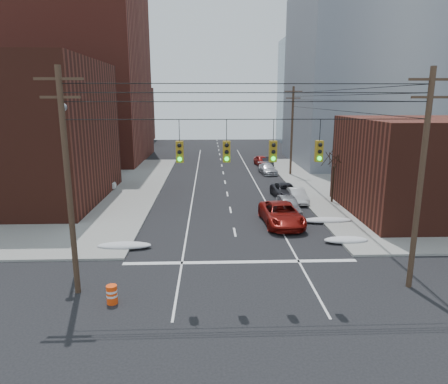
{
  "coord_description": "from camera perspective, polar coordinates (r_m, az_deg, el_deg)",
  "views": [
    {
      "loc": [
        -1.82,
        -15.71,
        9.53
      ],
      "look_at": [
        -0.78,
        12.14,
        3.0
      ],
      "focal_mm": 32.0,
      "sensor_mm": 36.0,
      "label": 1
    }
  ],
  "objects": [
    {
      "name": "parked_car_f",
      "position": [
        58.49,
        5.99,
        4.4
      ],
      "size": [
        1.86,
        4.15,
        1.32
      ],
      "primitive_type": "imported",
      "rotation": [
        0.0,
        0.0,
        0.12
      ],
      "color": "black",
      "rests_on": "ground"
    },
    {
      "name": "red_pickup",
      "position": [
        31.18,
        8.21,
        -3.14
      ],
      "size": [
        3.09,
        6.15,
        1.67
      ],
      "primitive_type": "imported",
      "rotation": [
        0.0,
        0.0,
        0.05
      ],
      "color": "maroon",
      "rests_on": "ground"
    },
    {
      "name": "building_office",
      "position": [
        64.36,
        20.32,
        15.05
      ],
      "size": [
        22.0,
        20.0,
        25.0
      ],
      "primitive_type": "cube",
      "color": "gray",
      "rests_on": "ground"
    },
    {
      "name": "ground",
      "position": [
        18.47,
        4.02,
        -17.92
      ],
      "size": [
        160.0,
        160.0,
        0.0
      ],
      "primitive_type": "plane",
      "color": "black",
      "rests_on": "ground"
    },
    {
      "name": "bare_tree",
      "position": [
        38.18,
        15.3,
        1.83
      ],
      "size": [
        2.09,
        2.2,
        4.93
      ],
      "color": "black",
      "rests_on": "ground"
    },
    {
      "name": "parked_car_e",
      "position": [
        58.47,
        5.42,
        4.47
      ],
      "size": [
        2.23,
        4.44,
        1.45
      ],
      "primitive_type": "imported",
      "rotation": [
        0.0,
        0.0,
        0.13
      ],
      "color": "maroon",
      "rests_on": "ground"
    },
    {
      "name": "utility_pole_far",
      "position": [
        50.91,
        9.69,
        8.79
      ],
      "size": [
        2.2,
        0.28,
        11.0
      ],
      "color": "#473323",
      "rests_on": "ground"
    },
    {
      "name": "parked_car_a",
      "position": [
        33.97,
        9.18,
        -1.89
      ],
      "size": [
        2.01,
        4.7,
        1.58
      ],
      "primitive_type": "imported",
      "rotation": [
        0.0,
        0.0,
        -0.03
      ],
      "color": "#A5A5AA",
      "rests_on": "ground"
    },
    {
      "name": "utility_pole_left",
      "position": [
        20.22,
        -21.4,
        1.59
      ],
      "size": [
        2.2,
        0.28,
        11.0
      ],
      "color": "#473323",
      "rests_on": "ground"
    },
    {
      "name": "street_light",
      "position": [
        23.38,
        -21.3,
        2.45
      ],
      "size": [
        0.44,
        0.44,
        9.32
      ],
      "color": "gray",
      "rests_on": "ground"
    },
    {
      "name": "lot_car_b",
      "position": [
        47.95,
        -18.75,
        2.08
      ],
      "size": [
        5.41,
        2.97,
        1.44
      ],
      "primitive_type": "imported",
      "rotation": [
        0.0,
        0.0,
        1.69
      ],
      "color": "#A7A7AB",
      "rests_on": "sidewalk_nw"
    },
    {
      "name": "lot_car_a",
      "position": [
        44.08,
        -17.59,
        1.09
      ],
      "size": [
        3.86,
        1.82,
        1.22
      ],
      "primitive_type": "imported",
      "rotation": [
        0.0,
        0.0,
        1.72
      ],
      "color": "silver",
      "rests_on": "sidewalk_nw"
    },
    {
      "name": "snow_nw",
      "position": [
        27.0,
        -14.05,
        -7.42
      ],
      "size": [
        3.5,
        1.08,
        0.42
      ],
      "primitive_type": "ellipsoid",
      "color": "silver",
      "rests_on": "ground"
    },
    {
      "name": "utility_pole_right",
      "position": [
        21.69,
        26.32,
        1.86
      ],
      "size": [
        2.2,
        0.28,
        11.0
      ],
      "color": "#473323",
      "rests_on": "ground"
    },
    {
      "name": "snow_east_far",
      "position": [
        32.48,
        14.49,
        -3.92
      ],
      "size": [
        4.0,
        1.08,
        0.42
      ],
      "primitive_type": "ellipsoid",
      "color": "silver",
      "rests_on": "ground"
    },
    {
      "name": "building_glass",
      "position": [
        89.53,
        15.07,
        13.7
      ],
      "size": [
        20.0,
        18.0,
        22.0
      ],
      "primitive_type": "cube",
      "color": "gray",
      "rests_on": "ground"
    },
    {
      "name": "parked_car_b",
      "position": [
        38.04,
        10.41,
        -0.52
      ],
      "size": [
        1.51,
        4.03,
        1.32
      ],
      "primitive_type": "imported",
      "rotation": [
        0.0,
        0.0,
        0.03
      ],
      "color": "silver",
      "rests_on": "ground"
    },
    {
      "name": "parked_car_d",
      "position": [
        52.13,
        6.23,
        3.31
      ],
      "size": [
        2.32,
        4.69,
        1.31
      ],
      "primitive_type": "imported",
      "rotation": [
        0.0,
        0.0,
        0.11
      ],
      "color": "#BBBBC0",
      "rests_on": "ground"
    },
    {
      "name": "building_brick_far",
      "position": [
        92.98,
        -17.5,
        10.42
      ],
      "size": [
        22.0,
        18.0,
        12.0
      ],
      "primitive_type": "cube",
      "color": "#4C2016",
      "rests_on": "ground"
    },
    {
      "name": "building_brick_tall",
      "position": [
        67.69,
        -22.26,
        16.89
      ],
      "size": [
        24.0,
        20.0,
        30.0
      ],
      "primitive_type": "cube",
      "color": "maroon",
      "rests_on": "ground"
    },
    {
      "name": "parked_car_c",
      "position": [
        39.6,
        8.8,
        0.14
      ],
      "size": [
        2.59,
        5.11,
        1.39
      ],
      "primitive_type": "imported",
      "rotation": [
        0.0,
        0.0,
        0.06
      ],
      "color": "black",
      "rests_on": "ground"
    },
    {
      "name": "construction_barrel",
      "position": [
        20.28,
        -15.72,
        -13.88
      ],
      "size": [
        0.6,
        0.6,
        0.92
      ],
      "rotation": [
        0.0,
        0.0,
        0.16
      ],
      "color": "#FB430D",
      "rests_on": "ground"
    },
    {
      "name": "lot_car_d",
      "position": [
        50.41,
        -22.38,
        2.18
      ],
      "size": [
        3.92,
        2.65,
        1.24
      ],
      "primitive_type": "imported",
      "rotation": [
        0.0,
        0.0,
        1.21
      ],
      "color": "#A4A4A8",
      "rests_on": "sidewalk_nw"
    },
    {
      "name": "snow_ne",
      "position": [
        28.42,
        17.04,
        -6.56
      ],
      "size": [
        3.0,
        1.08,
        0.42
      ],
      "primitive_type": "ellipsoid",
      "color": "silver",
      "rests_on": "ground"
    },
    {
      "name": "traffic_signals",
      "position": [
        18.93,
        3.71,
        5.99
      ],
      "size": [
        17.0,
        0.42,
        2.02
      ],
      "color": "black",
      "rests_on": "ground"
    },
    {
      "name": "lot_car_c",
      "position": [
        39.83,
        -27.49,
        -0.78
      ],
      "size": [
        5.77,
        3.29,
        1.58
      ],
      "primitive_type": "imported",
      "rotation": [
        0.0,
        0.0,
        1.36
      ],
      "color": "black",
      "rests_on": "sidewalk_nw"
    }
  ]
}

